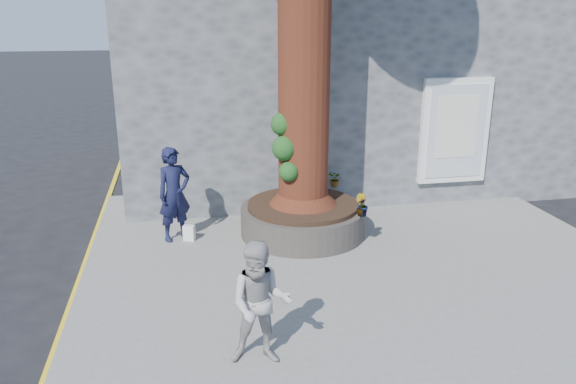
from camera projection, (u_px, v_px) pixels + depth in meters
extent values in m
plane|color=black|center=(280.00, 293.00, 8.53)|extent=(120.00, 120.00, 0.00)
cube|color=slate|center=(354.00, 255.00, 9.72)|extent=(9.00, 8.00, 0.12)
cube|color=yellow|center=(80.00, 281.00, 8.90)|extent=(0.10, 30.00, 0.01)
cube|color=#4F5254|center=(324.00, 55.00, 14.79)|extent=(10.00, 8.00, 6.00)
cube|color=white|center=(455.00, 131.00, 11.72)|extent=(1.50, 0.12, 2.20)
cube|color=silver|center=(456.00, 132.00, 11.67)|extent=(1.25, 0.04, 1.95)
cube|color=silver|center=(457.00, 127.00, 11.62)|extent=(0.90, 0.02, 1.30)
cylinder|color=black|center=(303.00, 220.00, 10.42)|extent=(2.30, 2.30, 0.52)
cylinder|color=black|center=(303.00, 205.00, 10.33)|extent=(2.04, 2.04, 0.08)
cone|color=#421A10|center=(303.00, 185.00, 10.21)|extent=(1.24, 1.24, 0.70)
sphere|color=#164317|center=(285.00, 148.00, 9.73)|extent=(0.44, 0.44, 0.44)
sphere|color=#164317|center=(289.00, 172.00, 9.77)|extent=(0.36, 0.36, 0.36)
sphere|color=#164317|center=(282.00, 124.00, 9.71)|extent=(0.40, 0.40, 0.40)
imported|color=#121533|center=(174.00, 194.00, 9.99)|extent=(0.74, 0.64, 1.71)
imported|color=#A9A5A2|center=(260.00, 304.00, 6.43)|extent=(0.83, 0.70, 1.51)
cube|color=white|center=(189.00, 233.00, 10.15)|extent=(0.23, 0.18, 0.28)
imported|color=gray|center=(312.00, 195.00, 10.14)|extent=(0.24, 0.23, 0.38)
imported|color=gray|center=(362.00, 205.00, 9.62)|extent=(0.30, 0.30, 0.39)
imported|color=gray|center=(362.00, 207.00, 9.63)|extent=(0.25, 0.25, 0.32)
imported|color=gray|center=(335.00, 179.00, 11.21)|extent=(0.35, 0.37, 0.34)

